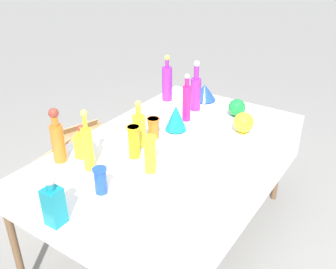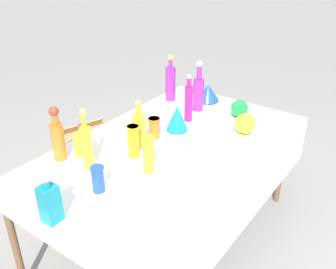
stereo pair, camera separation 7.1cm
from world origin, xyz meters
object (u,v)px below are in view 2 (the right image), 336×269
tall_bottle_2 (198,91)px  slender_vase_2 (154,127)px  tall_bottle_0 (170,82)px  cardboard_box_behind_right (92,145)px  slender_vase_3 (148,153)px  round_bowl_1 (239,109)px  slender_vase_0 (133,140)px  fluted_vase_1 (177,118)px  square_decanter_1 (49,200)px  fluted_vase_0 (208,92)px  tall_bottle_3 (87,145)px  tall_bottle_4 (189,101)px  round_bowl_0 (245,124)px  cardboard_box_behind_left (69,175)px  tall_bottle_5 (58,137)px  tall_bottle_1 (139,128)px  slender_vase_1 (98,178)px  square_decanter_0 (83,143)px

tall_bottle_2 → slender_vase_2: tall_bottle_2 is taller
slender_vase_2 → tall_bottle_0: bearing=26.3°
slender_vase_2 → cardboard_box_behind_right: 1.39m
slender_vase_3 → round_bowl_1: size_ratio=1.64×
slender_vase_0 → fluted_vase_1: bearing=-2.1°
square_decanter_1 → fluted_vase_0: square_decanter_1 is taller
square_decanter_1 → fluted_vase_1: size_ratio=1.49×
square_decanter_1 → slender_vase_2: size_ratio=1.93×
tall_bottle_3 → square_decanter_1: (-0.43, -0.20, -0.03)m
tall_bottle_2 → slender_vase_3: (-0.91, -0.23, -0.04)m
tall_bottle_4 → slender_vase_3: size_ratio=1.59×
tall_bottle_0 → round_bowl_1: size_ratio=2.78×
tall_bottle_2 → fluted_vase_0: bearing=8.6°
round_bowl_0 → round_bowl_1: size_ratio=1.09×
cardboard_box_behind_left → square_decanter_1: bearing=-131.0°
square_decanter_1 → fluted_vase_0: (1.72, 0.15, -0.05)m
slender_vase_2 → fluted_vase_0: slender_vase_2 is taller
fluted_vase_1 → round_bowl_1: (0.45, -0.26, -0.03)m
tall_bottle_3 → tall_bottle_5: size_ratio=1.09×
tall_bottle_5 → round_bowl_0: bearing=-38.5°
slender_vase_2 → tall_bottle_1: bearing=174.2°
fluted_vase_1 → tall_bottle_2: bearing=10.0°
tall_bottle_2 → cardboard_box_behind_left: bearing=128.1°
tall_bottle_0 → slender_vase_0: 0.94m
tall_bottle_2 → round_bowl_1: 0.34m
tall_bottle_5 → slender_vase_0: (0.29, -0.34, -0.04)m
tall_bottle_2 → square_decanter_1: bearing=-175.3°
tall_bottle_0 → tall_bottle_2: size_ratio=0.97×
slender_vase_3 → slender_vase_0: bearing=66.8°
tall_bottle_4 → cardboard_box_behind_right: (0.06, 1.16, -0.78)m
tall_bottle_2 → tall_bottle_3: (-1.09, 0.08, -0.00)m
slender_vase_2 → fluted_vase_1: size_ratio=0.77×
slender_vase_1 → fluted_vase_1: fluted_vase_1 is taller
fluted_vase_0 → tall_bottle_1: bearing=-178.7°
cardboard_box_behind_left → cardboard_box_behind_right: (0.52, 0.26, -0.03)m
tall_bottle_1 → tall_bottle_3: bearing=170.0°
slender_vase_0 → slender_vase_1: (-0.39, -0.08, -0.03)m
square_decanter_1 → slender_vase_0: (0.68, 0.07, -0.01)m
tall_bottle_2 → tall_bottle_3: 1.09m
tall_bottle_2 → fluted_vase_1: bearing=-170.0°
slender_vase_2 → round_bowl_1: 0.71m
fluted_vase_0 → cardboard_box_behind_left: 1.37m
tall_bottle_3 → square_decanter_0: 0.17m
square_decanter_0 → cardboard_box_behind_left: (0.34, 0.64, -0.68)m
round_bowl_0 → round_bowl_1: round_bowl_0 is taller
tall_bottle_3 → cardboard_box_behind_left: (0.42, 0.77, -0.75)m
slender_vase_2 → round_bowl_1: size_ratio=1.05×
cardboard_box_behind_right → square_decanter_0: bearing=-133.5°
slender_vase_0 → slender_vase_2: size_ratio=1.44×
tall_bottle_5 → square_decanter_1: (-0.39, -0.41, -0.03)m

